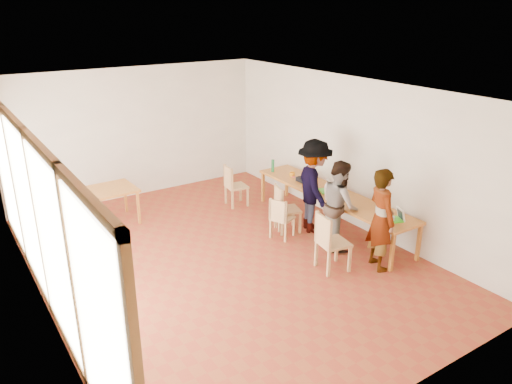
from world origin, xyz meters
The scene contains 25 objects.
ground centered at (0.00, 0.00, 0.00)m, with size 8.00×8.00×0.00m, color brown.
wall_back centered at (0.00, 4.00, 1.50)m, with size 6.00×0.10×3.00m, color beige.
wall_front centered at (0.00, -4.00, 1.50)m, with size 6.00×0.10×3.00m, color beige.
wall_right centered at (3.00, 0.00, 1.50)m, with size 0.10×8.00×3.00m, color beige.
window_wall centered at (-2.96, 0.00, 1.50)m, with size 0.10×8.00×3.00m, color white.
ceiling centered at (0.00, 0.00, 3.02)m, with size 6.00×8.00×0.04m, color white.
communal_table centered at (2.50, 0.00, 0.70)m, with size 0.80×4.00×0.75m.
side_table centered at (-1.09, 2.71, 0.67)m, with size 0.90×0.90×0.75m.
chair_near centered at (1.27, -1.30, 0.63)m, with size 0.55×0.55×0.55m.
chair_mid centered at (1.58, 0.38, 0.58)m, with size 0.55×0.55×0.51m.
chair_far centered at (1.33, 0.13, 0.51)m, with size 0.51×0.51×0.44m.
chair_empty centered at (1.44, 2.10, 0.58)m, with size 0.49×0.49×0.50m.
chair_spare centered at (-2.33, 0.60, 0.57)m, with size 0.51×0.51×0.50m.
person_near centered at (2.08, -1.70, 0.90)m, with size 0.65×0.43×1.79m, color gray.
person_mid centered at (2.05, -0.71, 0.84)m, with size 0.81×0.63×1.68m, color gray.
person_far centered at (2.11, 0.10, 0.94)m, with size 1.21×0.70×1.88m, color gray.
laptop_near centered at (2.56, -1.65, 0.81)m, with size 0.30×0.31×0.22m.
laptop_mid centered at (2.48, 0.12, 0.81)m, with size 0.32×0.33×0.23m.
laptop_far centered at (2.65, 0.89, 0.80)m, with size 0.21×0.24×0.18m.
yellow_mug centered at (2.45, 1.24, 0.80)m, with size 0.12×0.12×0.10m, color orange.
green_bottle centered at (2.29, 1.75, 0.89)m, with size 0.07×0.07×0.28m, color #1B6731.
clear_glass centered at (2.44, -1.65, 0.80)m, with size 0.07×0.07×0.09m, color silver.
condiment_cup centered at (2.53, -0.13, 0.78)m, with size 0.08×0.08×0.06m, color white.
pink_phone centered at (2.45, 1.21, 0.76)m, with size 0.05×0.10×0.01m, color #F85262.
black_pouch centered at (2.42, 0.85, 0.80)m, with size 0.16×0.26×0.09m, color black.
Camera 1 is at (-3.92, -6.94, 4.29)m, focal length 35.00 mm.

